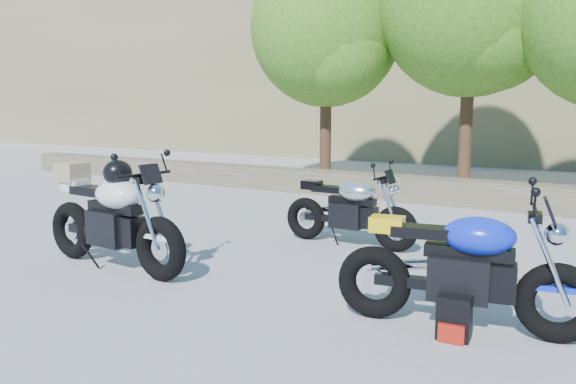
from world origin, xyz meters
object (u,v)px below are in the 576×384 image
object	(u,v)px
blue_bike	(464,270)
silver_bike	(350,211)
backpack	(454,318)
white_bike	(112,216)

from	to	relation	value
blue_bike	silver_bike	bearing A→B (deg)	123.48
blue_bike	backpack	xyz separation A→B (m)	(-0.00, -0.23, -0.34)
silver_bike	blue_bike	distance (m)	2.98
white_bike	backpack	xyz separation A→B (m)	(3.88, 0.03, -0.45)
white_bike	blue_bike	world-z (taller)	white_bike
backpack	blue_bike	bearing A→B (deg)	84.40
backpack	white_bike	bearing A→B (deg)	175.22
blue_bike	backpack	world-z (taller)	blue_bike
white_bike	blue_bike	distance (m)	3.89
white_bike	backpack	bearing A→B (deg)	4.50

